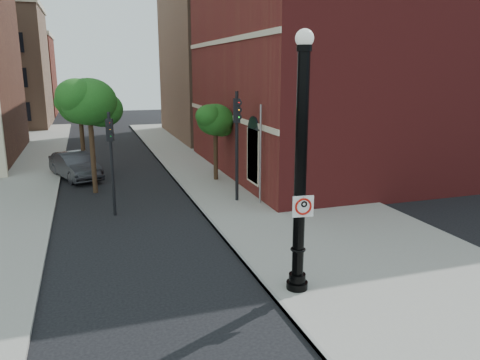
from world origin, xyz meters
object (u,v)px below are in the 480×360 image
object	(u,v)px
traffic_signal_right	(237,129)
lamppost	(300,179)
no_parking_sign	(303,206)
parked_car	(75,166)
traffic_signal_left	(111,147)

from	to	relation	value
traffic_signal_right	lamppost	bearing A→B (deg)	-79.97
traffic_signal_right	no_parking_sign	bearing A→B (deg)	-79.69
lamppost	no_parking_sign	size ratio (longest dim) A/B	12.09
no_parking_sign	parked_car	xyz separation A→B (m)	(-5.99, 16.64, -1.79)
lamppost	traffic_signal_left	distance (m)	9.81
parked_car	traffic_signal_left	size ratio (longest dim) A/B	1.04
traffic_signal_left	traffic_signal_right	distance (m)	5.52
lamppost	traffic_signal_right	bearing A→B (deg)	82.61
traffic_signal_right	parked_car	bearing A→B (deg)	151.10
lamppost	no_parking_sign	world-z (taller)	lamppost
parked_car	no_parking_sign	bearing A→B (deg)	-90.46
parked_car	traffic_signal_right	distance (m)	10.67
no_parking_sign	traffic_signal_right	xyz separation A→B (m)	(1.14, 9.17, 0.88)
traffic_signal_left	traffic_signal_right	size ratio (longest dim) A/B	0.86
lamppost	parked_car	world-z (taller)	lamppost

